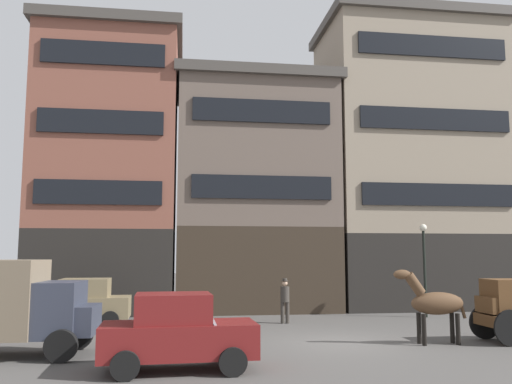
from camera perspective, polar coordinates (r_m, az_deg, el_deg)
ground_plane at (r=17.48m, az=9.16°, el=-15.82°), size 120.00×120.00×0.00m
building_far_left at (r=27.66m, az=-15.67°, el=2.51°), size 7.16×6.40×14.13m
building_center_left at (r=27.50m, az=-0.23°, el=-0.06°), size 8.38×6.40×11.87m
building_center_right at (r=30.22m, az=16.51°, el=3.24°), size 9.85×6.40×15.66m
draft_horse at (r=17.65m, az=18.80°, el=-11.31°), size 2.34×0.62×2.30m
delivery_truck_near at (r=16.22m, az=-25.23°, el=-10.93°), size 4.41×2.27×2.62m
sedan_light at (r=13.24m, az=-8.50°, el=-14.81°), size 3.76×1.98×1.83m
sedan_parked_curb at (r=21.77m, az=-18.40°, el=-11.33°), size 3.73×1.92×1.83m
pedestrian_officer at (r=21.69m, az=3.16°, el=-11.50°), size 0.44×0.44×1.79m
streetlamp_curbside at (r=24.79m, az=17.81°, el=-6.68°), size 0.32×0.32×4.12m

